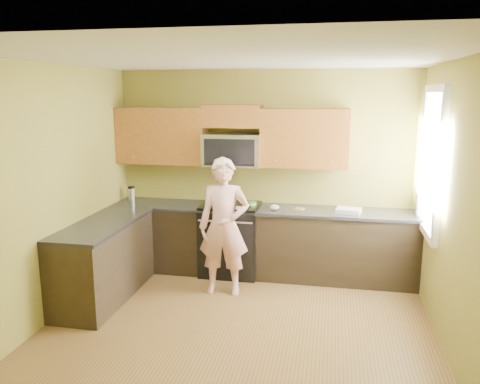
% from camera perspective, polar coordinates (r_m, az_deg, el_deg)
% --- Properties ---
extents(floor, '(4.00, 4.00, 0.00)m').
position_cam_1_polar(floor, '(5.02, -0.63, -16.68)').
color(floor, brown).
rests_on(floor, ground).
extents(ceiling, '(4.00, 4.00, 0.00)m').
position_cam_1_polar(ceiling, '(4.43, -0.71, 15.77)').
color(ceiling, white).
rests_on(ceiling, ground).
extents(wall_back, '(4.00, 0.00, 4.00)m').
position_cam_1_polar(wall_back, '(6.47, 2.93, 2.46)').
color(wall_back, olive).
rests_on(wall_back, ground).
extents(wall_front, '(4.00, 0.00, 4.00)m').
position_cam_1_polar(wall_front, '(2.70, -9.47, -10.98)').
color(wall_front, olive).
rests_on(wall_front, ground).
extents(wall_left, '(0.00, 4.00, 4.00)m').
position_cam_1_polar(wall_left, '(5.31, -22.32, -0.44)').
color(wall_left, olive).
rests_on(wall_left, ground).
extents(wall_right, '(0.00, 4.00, 4.00)m').
position_cam_1_polar(wall_right, '(4.58, 24.66, -2.44)').
color(wall_right, olive).
rests_on(wall_right, ground).
extents(cabinet_back_run, '(4.00, 0.60, 0.88)m').
position_cam_1_polar(cabinet_back_run, '(6.39, 2.46, -6.04)').
color(cabinet_back_run, black).
rests_on(cabinet_back_run, floor).
extents(cabinet_left_run, '(0.60, 1.60, 0.88)m').
position_cam_1_polar(cabinet_left_run, '(5.90, -15.96, -8.04)').
color(cabinet_left_run, black).
rests_on(cabinet_left_run, floor).
extents(countertop_back, '(4.00, 0.62, 0.04)m').
position_cam_1_polar(countertop_back, '(6.26, 2.48, -2.05)').
color(countertop_back, black).
rests_on(countertop_back, cabinet_back_run).
extents(countertop_left, '(0.62, 1.60, 0.04)m').
position_cam_1_polar(countertop_left, '(5.76, -16.13, -3.73)').
color(countertop_left, black).
rests_on(countertop_left, cabinet_left_run).
extents(stove, '(0.76, 0.65, 0.95)m').
position_cam_1_polar(stove, '(6.43, -1.11, -5.61)').
color(stove, black).
rests_on(stove, floor).
extents(microwave, '(0.76, 0.40, 0.42)m').
position_cam_1_polar(microwave, '(6.33, -0.91, 3.18)').
color(microwave, silver).
rests_on(microwave, wall_back).
extents(upper_cab_left, '(1.22, 0.33, 0.75)m').
position_cam_1_polar(upper_cab_left, '(6.64, -9.25, 3.43)').
color(upper_cab_left, brown).
rests_on(upper_cab_left, wall_back).
extents(upper_cab_right, '(1.12, 0.33, 0.75)m').
position_cam_1_polar(upper_cab_right, '(6.24, 7.64, 2.96)').
color(upper_cab_right, brown).
rests_on(upper_cab_right, wall_back).
extents(upper_cab_over_mw, '(0.76, 0.33, 0.30)m').
position_cam_1_polar(upper_cab_over_mw, '(6.30, -0.86, 9.08)').
color(upper_cab_over_mw, brown).
rests_on(upper_cab_over_mw, wall_back).
extents(window, '(0.06, 1.06, 1.66)m').
position_cam_1_polar(window, '(5.68, 21.97, 3.40)').
color(window, white).
rests_on(window, wall_right).
extents(woman, '(0.63, 0.44, 1.66)m').
position_cam_1_polar(woman, '(5.70, -1.92, -4.17)').
color(woman, '#EE7D77').
rests_on(woman, floor).
extents(frying_pan, '(0.40, 0.53, 0.06)m').
position_cam_1_polar(frying_pan, '(6.12, -1.78, -1.90)').
color(frying_pan, black).
rests_on(frying_pan, stove).
extents(butter_tub, '(0.16, 0.16, 0.09)m').
position_cam_1_polar(butter_tub, '(6.30, 1.42, -1.77)').
color(butter_tub, '#F8FB42').
rests_on(butter_tub, countertop_back).
extents(toast_slice, '(0.14, 0.14, 0.01)m').
position_cam_1_polar(toast_slice, '(6.19, 7.13, -2.03)').
color(toast_slice, '#B27F47').
rests_on(toast_slice, countertop_back).
extents(napkin_a, '(0.14, 0.14, 0.06)m').
position_cam_1_polar(napkin_a, '(6.06, -0.16, -2.02)').
color(napkin_a, silver).
rests_on(napkin_a, countertop_back).
extents(napkin_b, '(0.13, 0.14, 0.07)m').
position_cam_1_polar(napkin_b, '(6.14, 4.16, -1.84)').
color(napkin_b, silver).
rests_on(napkin_b, countertop_back).
extents(dish_towel, '(0.34, 0.29, 0.05)m').
position_cam_1_polar(dish_towel, '(6.15, 12.85, -2.16)').
color(dish_towel, white).
rests_on(dish_towel, countertop_back).
extents(travel_mug, '(0.10, 0.10, 0.20)m').
position_cam_1_polar(travel_mug, '(6.82, -12.81, -1.03)').
color(travel_mug, silver).
rests_on(travel_mug, countertop_back).
extents(glass_c, '(0.09, 0.09, 0.12)m').
position_cam_1_polar(glass_c, '(6.53, -3.88, -0.78)').
color(glass_c, silver).
rests_on(glass_c, countertop_back).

